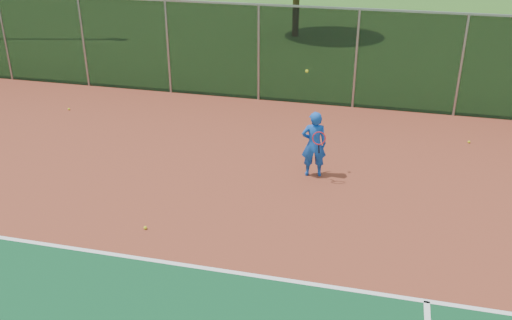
% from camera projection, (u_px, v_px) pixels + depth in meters
% --- Properties ---
extents(fence_back, '(30.00, 0.06, 3.03)m').
position_uv_depth(fence_back, '(356.00, 58.00, 17.04)').
color(fence_back, black).
rests_on(fence_back, court_apron).
extents(tennis_player, '(0.65, 0.66, 2.54)m').
position_uv_depth(tennis_player, '(314.00, 144.00, 13.19)').
color(tennis_player, '#1349B3').
rests_on(tennis_player, court_apron).
extents(practice_ball_1, '(0.07, 0.07, 0.07)m').
position_uv_depth(practice_ball_1, '(69.00, 109.00, 17.44)').
color(practice_ball_1, '#CCCA17').
rests_on(practice_ball_1, court_apron).
extents(practice_ball_2, '(0.07, 0.07, 0.07)m').
position_uv_depth(practice_ball_2, '(145.00, 228.00, 11.37)').
color(practice_ball_2, '#CCCA17').
rests_on(practice_ball_2, court_apron).
extents(practice_ball_4, '(0.07, 0.07, 0.07)m').
position_uv_depth(practice_ball_4, '(469.00, 142.00, 15.20)').
color(practice_ball_4, '#CCCA17').
rests_on(practice_ball_4, court_apron).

